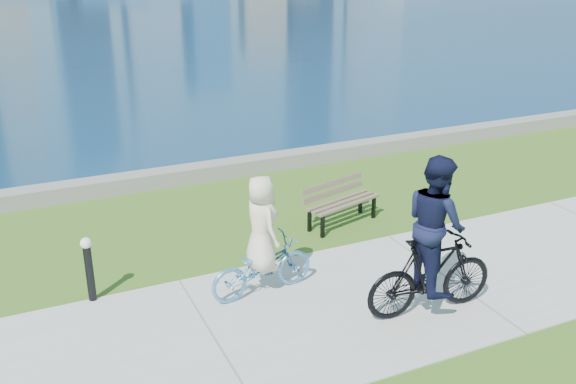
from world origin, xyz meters
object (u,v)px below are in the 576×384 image
object	(u,v)px
park_bench	(340,199)
cyclist_woman	(262,251)
bollard_lamp	(89,265)
cyclist_man	(433,250)

from	to	relation	value
park_bench	cyclist_woman	world-z (taller)	cyclist_woman
bollard_lamp	cyclist_woman	distance (m)	2.60
bollard_lamp	cyclist_man	distance (m)	5.08
park_bench	cyclist_woman	bearing A→B (deg)	-158.02
park_bench	cyclist_woman	size ratio (longest dim) A/B	0.87
park_bench	cyclist_man	distance (m)	3.45
bollard_lamp	cyclist_woman	size ratio (longest dim) A/B	0.55
cyclist_woman	cyclist_man	distance (m)	2.55
park_bench	bollard_lamp	distance (m)	4.93
cyclist_woman	cyclist_man	world-z (taller)	cyclist_man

